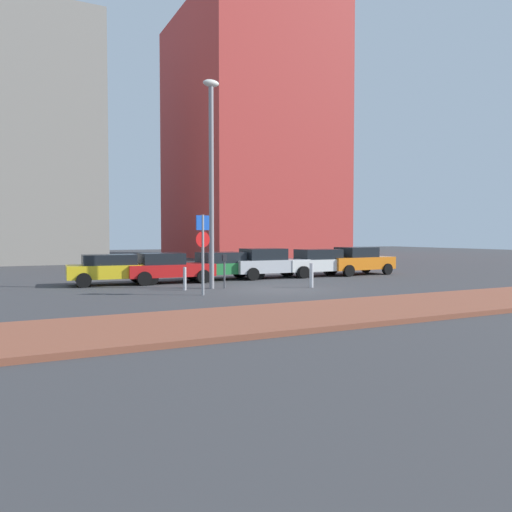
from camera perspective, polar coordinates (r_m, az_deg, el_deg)
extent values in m
plane|color=#38383A|center=(21.05, 2.62, -3.79)|extent=(120.00, 120.00, 0.00)
cube|color=brown|center=(15.66, 14.62, -5.75)|extent=(40.00, 4.02, 0.14)
cube|color=gold|center=(23.75, -15.61, -1.67)|extent=(4.37, 1.97, 0.60)
cube|color=black|center=(23.69, -16.34, -0.39)|extent=(2.42, 1.69, 0.46)
cylinder|color=black|center=(24.79, -12.50, -2.17)|extent=(0.66, 0.27, 0.64)
cylinder|color=black|center=(23.17, -11.81, -2.48)|extent=(0.66, 0.27, 0.64)
cylinder|color=black|center=(24.47, -19.20, -2.30)|extent=(0.66, 0.27, 0.64)
cylinder|color=black|center=(22.83, -18.97, -2.63)|extent=(0.66, 0.27, 0.64)
cube|color=red|center=(24.16, -9.79, -1.58)|extent=(4.13, 1.95, 0.58)
cube|color=black|center=(24.04, -10.69, -0.29)|extent=(1.98, 1.73, 0.52)
cylinder|color=black|center=(25.44, -7.31, -2.02)|extent=(0.65, 0.24, 0.64)
cylinder|color=black|center=(23.72, -5.98, -2.33)|extent=(0.65, 0.24, 0.64)
cylinder|color=black|center=(24.75, -13.43, -2.18)|extent=(0.65, 0.24, 0.64)
cylinder|color=black|center=(22.98, -12.54, -2.52)|extent=(0.65, 0.24, 0.64)
cube|color=#237238|center=(25.60, -3.48, -1.36)|extent=(4.37, 2.05, 0.55)
cube|color=black|center=(25.44, -4.01, -0.17)|extent=(2.30, 1.74, 0.53)
cylinder|color=black|center=(27.06, -1.61, -1.73)|extent=(0.66, 0.27, 0.64)
cylinder|color=black|center=(25.59, 0.29, -1.97)|extent=(0.66, 0.27, 0.64)
cylinder|color=black|center=(25.75, -7.21, -1.96)|extent=(0.66, 0.27, 0.64)
cylinder|color=black|center=(24.21, -5.56, -2.23)|extent=(0.66, 0.27, 0.64)
cube|color=#B7BABF|center=(26.41, 1.61, -1.12)|extent=(4.20, 1.79, 0.66)
cube|color=black|center=(26.20, 0.85, 0.22)|extent=(2.11, 1.63, 0.58)
cylinder|color=black|center=(27.87, 3.37, -1.62)|extent=(0.64, 0.23, 0.64)
cylinder|color=black|center=(26.37, 5.22, -1.85)|extent=(0.64, 0.23, 0.64)
cylinder|color=black|center=(26.60, -1.97, -1.81)|extent=(0.64, 0.23, 0.64)
cylinder|color=black|center=(25.03, -0.36, -2.07)|extent=(0.64, 0.23, 0.64)
cube|color=white|center=(27.79, 7.13, -0.99)|extent=(4.23, 1.80, 0.63)
cube|color=black|center=(27.75, 7.09, 0.21)|extent=(2.33, 1.60, 0.53)
cylinder|color=black|center=(29.27, 8.64, -1.45)|extent=(0.65, 0.24, 0.64)
cylinder|color=black|center=(27.91, 10.50, -1.65)|extent=(0.65, 0.24, 0.64)
cylinder|color=black|center=(27.81, 3.74, -1.63)|extent=(0.65, 0.24, 0.64)
cylinder|color=black|center=(26.37, 5.45, -1.85)|extent=(0.65, 0.24, 0.64)
cube|color=orange|center=(29.37, 11.47, -0.78)|extent=(4.28, 1.99, 0.70)
cube|color=black|center=(29.27, 11.33, 0.44)|extent=(2.06, 1.74, 0.56)
cylinder|color=black|center=(31.00, 12.37, -1.26)|extent=(0.65, 0.25, 0.64)
cylinder|color=black|center=(29.70, 14.68, -1.45)|extent=(0.65, 0.25, 0.64)
cylinder|color=black|center=(29.17, 8.20, -1.46)|extent=(0.65, 0.25, 0.64)
cylinder|color=black|center=(27.79, 10.45, -1.67)|extent=(0.65, 0.25, 0.64)
cylinder|color=gray|center=(18.95, -6.06, 0.11)|extent=(0.10, 0.10, 3.03)
cube|color=#1447B7|center=(18.94, -6.07, 3.78)|extent=(0.55, 0.13, 0.55)
cylinder|color=red|center=(18.94, -6.07, 1.88)|extent=(0.60, 0.13, 0.60)
cylinder|color=#4C4C51|center=(21.39, -3.60, -2.14)|extent=(0.08, 0.08, 1.16)
cube|color=black|center=(21.34, -3.61, -0.21)|extent=(0.18, 0.14, 0.28)
cylinder|color=gray|center=(21.39, -5.09, 7.64)|extent=(0.20, 0.20, 8.45)
ellipsoid|color=silver|center=(22.22, -5.13, 18.95)|extent=(0.70, 0.36, 0.30)
cylinder|color=#B7B7BC|center=(20.85, -8.09, -2.56)|extent=(0.13, 0.13, 0.95)
cylinder|color=#B7B7BC|center=(21.82, 6.32, -2.20)|extent=(0.17, 0.17, 1.05)
cube|color=#BF3833|center=(54.95, -0.85, 13.31)|extent=(14.16, 17.79, 25.36)
cube|color=gray|center=(46.77, -24.09, 11.65)|extent=(10.38, 11.16, 19.92)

